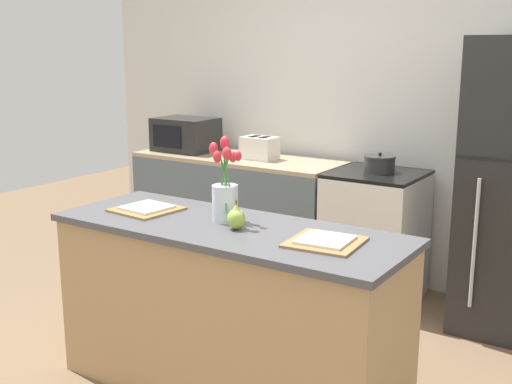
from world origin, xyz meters
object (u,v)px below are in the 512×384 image
(cooking_pot, at_px, (380,164))
(flower_vase, at_px, (225,194))
(plate_setting_left, at_px, (146,209))
(plate_setting_right, at_px, (325,241))
(stove_range, at_px, (375,236))
(microwave, at_px, (186,134))
(pear_figurine, at_px, (236,218))
(toaster, at_px, (259,148))

(cooking_pot, bearing_deg, flower_vase, -96.23)
(plate_setting_left, bearing_deg, plate_setting_right, 0.00)
(stove_range, distance_m, cooking_pot, 0.51)
(cooking_pot, bearing_deg, microwave, -179.79)
(microwave, bearing_deg, stove_range, 0.02)
(plate_setting_right, bearing_deg, plate_setting_left, 180.00)
(stove_range, relative_size, cooking_pot, 4.19)
(flower_vase, height_order, microwave, flower_vase)
(flower_vase, height_order, pear_figurine, flower_vase)
(flower_vase, height_order, plate_setting_right, flower_vase)
(microwave, bearing_deg, flower_vase, -45.32)
(plate_setting_right, bearing_deg, cooking_pot, 104.68)
(cooking_pot, bearing_deg, plate_setting_left, -111.77)
(flower_vase, distance_m, pear_figurine, 0.18)
(pear_figurine, relative_size, plate_setting_left, 0.43)
(plate_setting_right, xyz_separation_m, microwave, (-2.11, 1.60, 0.14))
(toaster, bearing_deg, pear_figurine, -60.20)
(microwave, bearing_deg, plate_setting_left, -56.76)
(stove_range, distance_m, flower_vase, 1.65)
(pear_figurine, distance_m, plate_setting_right, 0.46)
(toaster, distance_m, cooking_pot, 0.97)
(stove_range, height_order, plate_setting_right, plate_setting_right)
(plate_setting_left, xyz_separation_m, microwave, (-1.05, 1.60, 0.14))
(stove_range, distance_m, microwave, 1.78)
(pear_figurine, relative_size, cooking_pot, 0.66)
(pear_figurine, bearing_deg, toaster, 119.80)
(stove_range, xyz_separation_m, pear_figurine, (-0.03, -1.63, 0.49))
(pear_figurine, height_order, microwave, microwave)
(pear_figurine, bearing_deg, microwave, 135.44)
(flower_vase, distance_m, plate_setting_left, 0.49)
(plate_setting_left, distance_m, plate_setting_right, 1.06)
(plate_setting_left, xyz_separation_m, toaster, (-0.33, 1.60, 0.09))
(plate_setting_left, bearing_deg, toaster, 101.55)
(flower_vase, relative_size, plate_setting_right, 1.26)
(plate_setting_left, bearing_deg, cooking_pot, 68.23)
(flower_vase, bearing_deg, pear_figurine, -34.21)
(flower_vase, relative_size, cooking_pot, 1.96)
(cooking_pot, bearing_deg, pear_figurine, -91.29)
(flower_vase, bearing_deg, stove_range, 84.13)
(plate_setting_right, distance_m, microwave, 2.65)
(stove_range, bearing_deg, plate_setting_left, -111.52)
(pear_figurine, xyz_separation_m, plate_setting_right, (0.46, 0.03, -0.05))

